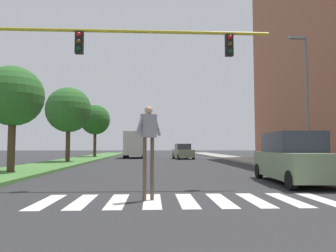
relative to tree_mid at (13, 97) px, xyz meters
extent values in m
plane|color=#2D2D30|center=(7.96, 14.35, -3.92)|extent=(140.00, 140.00, 0.00)
cube|color=silver|center=(4.36, -7.57, -3.92)|extent=(0.45, 2.20, 0.01)
cube|color=silver|center=(5.26, -7.57, -3.92)|extent=(0.45, 2.20, 0.01)
cube|color=silver|center=(6.16, -7.57, -3.92)|extent=(0.45, 2.20, 0.01)
cube|color=silver|center=(7.06, -7.57, -3.92)|extent=(0.45, 2.20, 0.01)
cube|color=silver|center=(7.96, -7.57, -3.92)|extent=(0.45, 2.20, 0.01)
cube|color=silver|center=(8.86, -7.57, -3.92)|extent=(0.45, 2.20, 0.01)
cube|color=silver|center=(9.76, -7.57, -3.92)|extent=(0.45, 2.20, 0.01)
cube|color=silver|center=(10.66, -7.57, -3.92)|extent=(0.45, 2.20, 0.01)
cube|color=silver|center=(11.56, -7.57, -3.92)|extent=(0.45, 2.20, 0.01)
cube|color=#477A38|center=(-0.10, 12.35, -3.85)|extent=(3.79, 64.00, 0.15)
cylinder|color=#4C3823|center=(0.00, 0.00, -2.33)|extent=(0.36, 0.36, 2.90)
sphere|color=#2D6628|center=(0.00, 0.00, 0.03)|extent=(3.03, 3.03, 3.03)
cylinder|color=#4C3823|center=(-0.01, 10.17, -2.18)|extent=(0.36, 0.36, 3.19)
sphere|color=#2D6628|center=(-0.01, 10.17, 0.55)|extent=(3.78, 3.78, 3.78)
cylinder|color=#4C3823|center=(-0.02, 22.00, -2.06)|extent=(0.36, 0.36, 3.42)
sphere|color=#23561E|center=(-0.02, 22.00, 0.74)|extent=(3.65, 3.65, 3.65)
cube|color=#9E9991|center=(16.18, 12.35, -3.85)|extent=(3.00, 64.00, 0.15)
cylinder|color=gold|center=(6.41, -4.84, 1.63)|extent=(9.83, 0.12, 0.12)
cube|color=black|center=(4.44, -4.84, 1.18)|extent=(0.28, 0.20, 0.80)
sphere|color=red|center=(4.44, -4.96, 1.44)|extent=(0.16, 0.16, 0.16)
sphere|color=#4C380F|center=(4.44, -4.96, 1.18)|extent=(0.16, 0.16, 0.16)
sphere|color=#0F3F19|center=(4.44, -4.96, 0.92)|extent=(0.16, 0.16, 0.16)
cube|color=black|center=(9.85, -4.84, 1.18)|extent=(0.28, 0.20, 0.80)
sphere|color=red|center=(9.85, -4.96, 1.44)|extent=(0.16, 0.16, 0.16)
sphere|color=#4C380F|center=(9.85, -4.96, 1.18)|extent=(0.16, 0.16, 0.16)
sphere|color=#0F3F19|center=(9.85, -4.96, 0.92)|extent=(0.16, 0.16, 0.16)
cylinder|color=slate|center=(15.68, 0.77, -0.02)|extent=(0.14, 0.14, 7.50)
cube|color=gray|center=(15.18, 0.77, 3.63)|extent=(0.90, 0.24, 0.16)
cylinder|color=brown|center=(7.06, -7.44, -3.10)|extent=(0.13, 0.13, 1.65)
cylinder|color=brown|center=(6.86, -7.54, -3.10)|extent=(0.13, 0.13, 1.65)
cube|color=gray|center=(6.96, -7.49, -1.96)|extent=(0.45, 0.38, 0.62)
cylinder|color=gray|center=(7.17, -7.39, -1.93)|extent=(0.28, 0.19, 0.58)
cylinder|color=gray|center=(6.74, -7.59, -1.93)|extent=(0.28, 0.19, 0.58)
sphere|color=tan|center=(6.96, -7.49, -1.54)|extent=(0.29, 0.29, 0.22)
cube|color=gray|center=(12.53, -4.13, -3.22)|extent=(2.22, 4.72, 0.96)
cube|color=#2D333D|center=(12.55, -3.90, -2.35)|extent=(1.84, 2.64, 0.79)
cylinder|color=black|center=(11.53, -5.92, -3.60)|extent=(0.26, 0.65, 0.64)
cylinder|color=black|center=(13.53, -2.35, -3.60)|extent=(0.26, 0.65, 0.64)
cylinder|color=black|center=(11.79, -2.23, -3.60)|extent=(0.26, 0.65, 0.64)
cube|color=gray|center=(10.46, 18.11, -3.30)|extent=(2.10, 4.61, 0.80)
cube|color=#2D333D|center=(10.44, 18.34, -2.57)|extent=(1.69, 2.14, 0.66)
cylinder|color=black|center=(11.39, 16.39, -3.60)|extent=(0.27, 0.66, 0.64)
cylinder|color=black|center=(9.82, 16.26, -3.60)|extent=(0.27, 0.66, 0.64)
cylinder|color=black|center=(11.10, 19.97, -3.60)|extent=(0.27, 0.66, 0.64)
cylinder|color=black|center=(9.53, 19.84, -3.60)|extent=(0.27, 0.66, 0.64)
cube|color=silver|center=(4.94, 23.41, -2.47)|extent=(2.30, 2.00, 2.20)
cube|color=beige|center=(4.94, 20.31, -2.17)|extent=(2.30, 4.20, 2.70)
cylinder|color=black|center=(3.89, 23.41, -3.47)|extent=(0.30, 0.90, 0.90)
cylinder|color=black|center=(5.99, 23.41, -3.47)|extent=(0.30, 0.90, 0.90)
cylinder|color=black|center=(3.89, 19.26, -3.47)|extent=(0.30, 0.90, 0.90)
cylinder|color=black|center=(5.99, 19.26, -3.47)|extent=(0.30, 0.90, 0.90)
camera|label=1|loc=(7.06, -15.54, -2.50)|focal=32.35mm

